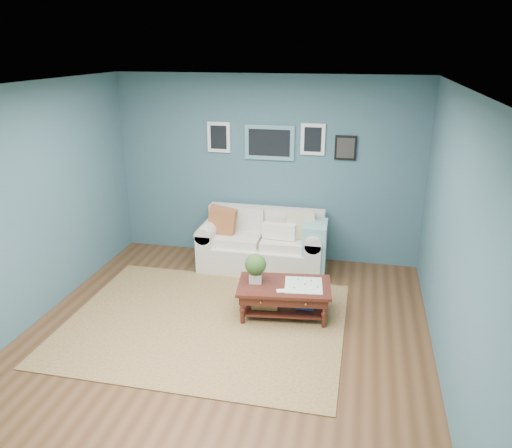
# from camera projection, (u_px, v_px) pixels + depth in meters

# --- Properties ---
(room_shell) EXTENTS (5.00, 5.02, 2.70)m
(room_shell) POSITION_uv_depth(u_px,v_px,m) (220.00, 224.00, 5.04)
(room_shell) COLOR brown
(room_shell) RESTS_ON ground
(area_rug) EXTENTS (3.20, 2.56, 0.01)m
(area_rug) POSITION_uv_depth(u_px,v_px,m) (205.00, 322.00, 5.84)
(area_rug) COLOR brown
(area_rug) RESTS_ON ground
(loveseat) EXTENTS (1.80, 0.82, 0.93)m
(loveseat) POSITION_uv_depth(u_px,v_px,m) (268.00, 244.00, 7.16)
(loveseat) COLOR silver
(loveseat) RESTS_ON ground
(coffee_table) EXTENTS (1.16, 0.76, 0.76)m
(coffee_table) POSITION_uv_depth(u_px,v_px,m) (279.00, 289.00, 5.90)
(coffee_table) COLOR #37170F
(coffee_table) RESTS_ON ground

